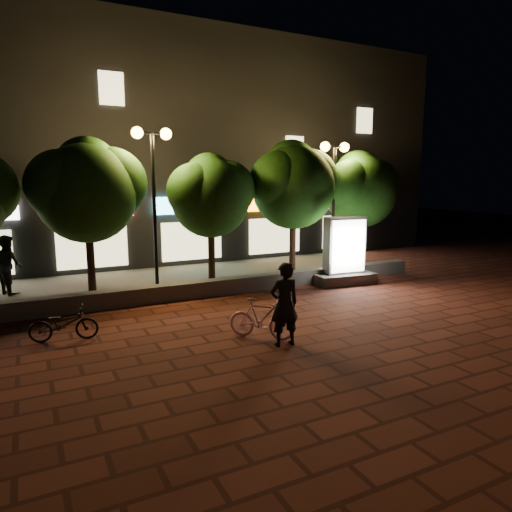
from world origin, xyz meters
TOP-DOWN VIEW (x-y plane):
  - ground at (0.00, 0.00)m, footprint 80.00×80.00m
  - retaining_wall at (0.00, 4.00)m, footprint 16.00×0.45m
  - sidewalk at (0.00, 6.50)m, footprint 16.00×5.00m
  - building_block at (-0.01, 12.99)m, footprint 28.00×8.12m
  - tree_left at (-3.45, 5.46)m, footprint 3.60×3.00m
  - tree_mid at (0.55, 5.46)m, footprint 3.24×2.70m
  - tree_right at (3.86, 5.46)m, footprint 3.72×3.10m
  - tree_far_right at (7.05, 5.46)m, footprint 3.48×2.90m
  - street_lamp_left at (-1.50, 5.20)m, footprint 1.26×0.36m
  - street_lamp_right at (5.50, 5.20)m, footprint 1.26×0.36m
  - ad_kiosk at (4.77, 3.49)m, footprint 2.29×1.30m
  - scooter_pink at (-0.49, -0.27)m, footprint 1.43×1.43m
  - rider at (-0.23, -0.88)m, footprint 0.72×0.50m
  - scooter_parked at (-4.60, 1.64)m, footprint 1.58×0.82m
  - pedestrian at (-5.81, 6.78)m, footprint 1.06×1.14m

SIDE VIEW (x-z plane):
  - ground at x=0.00m, z-range 0.00..0.00m
  - sidewalk at x=0.00m, z-range 0.00..0.08m
  - retaining_wall at x=0.00m, z-range 0.00..0.50m
  - scooter_parked at x=-4.60m, z-range 0.00..0.79m
  - scooter_pink at x=-0.49m, z-range 0.00..0.95m
  - rider at x=-0.23m, z-range 0.00..1.89m
  - ad_kiosk at x=4.77m, z-range -0.23..2.14m
  - pedestrian at x=-5.81m, z-range 0.08..1.96m
  - tree_mid at x=0.55m, z-range 0.97..5.47m
  - tree_far_right at x=7.05m, z-range 0.99..5.75m
  - tree_left at x=-3.45m, z-range 1.00..5.89m
  - tree_right at x=3.86m, z-range 1.03..6.10m
  - street_lamp_right at x=5.50m, z-range 1.40..6.38m
  - street_lamp_left at x=-1.50m, z-range 1.44..6.62m
  - building_block at x=-0.01m, z-range -0.65..10.65m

